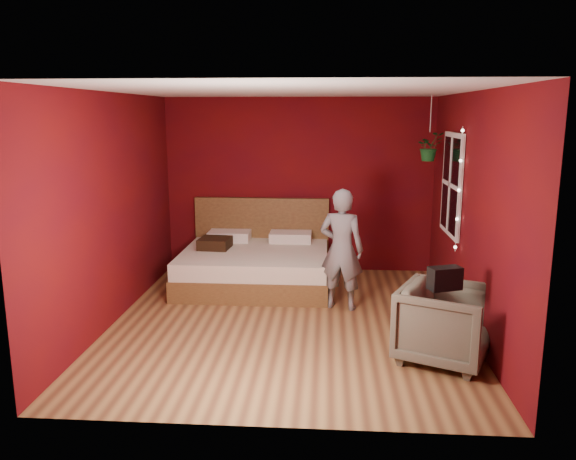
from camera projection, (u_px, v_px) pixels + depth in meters
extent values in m
plane|color=olive|center=(288.00, 321.00, 6.51)|extent=(4.50, 4.50, 0.00)
cube|color=#620B0A|center=(299.00, 185.00, 8.45)|extent=(4.00, 0.02, 2.60)
cube|color=#620B0A|center=(266.00, 264.00, 4.04)|extent=(4.00, 0.02, 2.60)
cube|color=#620B0A|center=(112.00, 209.00, 6.38)|extent=(0.02, 4.50, 2.60)
cube|color=#620B0A|center=(472.00, 213.00, 6.10)|extent=(0.02, 4.50, 2.60)
cube|color=silver|center=(288.00, 90.00, 5.98)|extent=(4.00, 4.50, 0.02)
cube|color=white|center=(452.00, 184.00, 6.95)|extent=(0.04, 0.97, 1.27)
cube|color=black|center=(451.00, 184.00, 6.95)|extent=(0.02, 0.85, 1.15)
cube|color=white|center=(450.00, 184.00, 6.95)|extent=(0.03, 0.05, 1.15)
cube|color=white|center=(450.00, 184.00, 6.95)|extent=(0.03, 0.85, 0.05)
cylinder|color=silver|center=(459.00, 190.00, 6.43)|extent=(0.01, 0.01, 1.45)
sphere|color=#FFF2CC|center=(455.00, 247.00, 6.57)|extent=(0.04, 0.04, 0.04)
sphere|color=#FFF2CC|center=(457.00, 219.00, 6.50)|extent=(0.04, 0.04, 0.04)
sphere|color=#FFF2CC|center=(459.00, 190.00, 6.43)|extent=(0.04, 0.04, 0.04)
sphere|color=#FFF2CC|center=(461.00, 161.00, 6.37)|extent=(0.04, 0.04, 0.04)
sphere|color=#FFF2CC|center=(463.00, 131.00, 6.30)|extent=(0.04, 0.04, 0.04)
cube|color=brown|center=(255.00, 276.00, 7.83)|extent=(2.03, 1.72, 0.28)
cube|color=white|center=(255.00, 258.00, 7.77)|extent=(1.99, 1.69, 0.22)
cube|color=brown|center=(262.00, 234.00, 8.54)|extent=(2.03, 0.08, 1.12)
cube|color=silver|center=(229.00, 236.00, 8.33)|extent=(0.61, 0.39, 0.14)
cube|color=silver|center=(291.00, 237.00, 8.27)|extent=(0.61, 0.39, 0.14)
imported|color=slate|center=(341.00, 249.00, 6.80)|extent=(0.62, 0.48, 1.49)
imported|color=#6B6754|center=(445.00, 324.00, 5.41)|extent=(1.09, 1.07, 0.75)
cube|color=black|center=(445.00, 278.00, 5.22)|extent=(0.33, 0.24, 0.21)
cube|color=#321C10|center=(215.00, 243.00, 7.85)|extent=(0.45, 0.45, 0.15)
cylinder|color=silver|center=(431.00, 114.00, 7.29)|extent=(0.01, 0.01, 0.48)
imported|color=#1A5E24|center=(429.00, 147.00, 7.38)|extent=(0.43, 0.41, 0.38)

